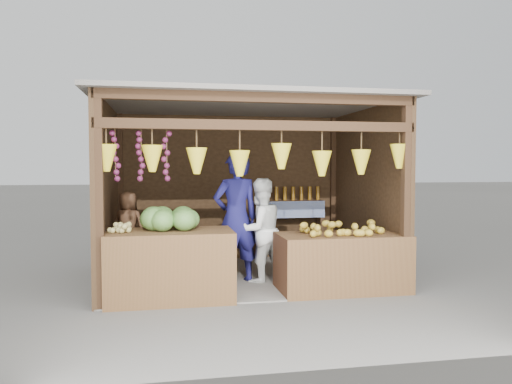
# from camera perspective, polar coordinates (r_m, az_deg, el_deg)

# --- Properties ---
(ground) EXTENTS (80.00, 80.00, 0.00)m
(ground) POSITION_cam_1_polar(r_m,az_deg,el_deg) (7.77, -1.46, -9.65)
(ground) COLOR #514F49
(ground) RESTS_ON ground
(stall_structure) EXTENTS (4.30, 3.30, 2.66)m
(stall_structure) POSITION_cam_1_polar(r_m,az_deg,el_deg) (7.54, -1.68, 2.73)
(stall_structure) COLOR slate
(stall_structure) RESTS_ON ground
(back_shelf) EXTENTS (1.25, 0.32, 1.32)m
(back_shelf) POSITION_cam_1_polar(r_m,az_deg,el_deg) (9.09, 3.81, -2.23)
(back_shelf) COLOR #382314
(back_shelf) RESTS_ON ground
(counter_left) EXTENTS (1.58, 0.85, 0.88)m
(counter_left) POSITION_cam_1_polar(r_m,az_deg,el_deg) (6.48, -9.76, -8.25)
(counter_left) COLOR #4E351A
(counter_left) RESTS_ON ground
(counter_right) EXTENTS (1.74, 0.85, 0.78)m
(counter_right) POSITION_cam_1_polar(r_m,az_deg,el_deg) (6.96, 9.76, -7.92)
(counter_right) COLOR #492918
(counter_right) RESTS_ON ground
(stool) EXTENTS (0.34, 0.34, 0.32)m
(stool) POSITION_cam_1_polar(r_m,az_deg,el_deg) (7.69, -14.33, -8.67)
(stool) COLOR black
(stool) RESTS_ON ground
(man_standing) EXTENTS (0.78, 0.61, 1.90)m
(man_standing) POSITION_cam_1_polar(r_m,az_deg,el_deg) (7.21, -2.29, -3.00)
(man_standing) COLOR #16144E
(man_standing) RESTS_ON ground
(woman_standing) EXTENTS (0.90, 0.81, 1.52)m
(woman_standing) POSITION_cam_1_polar(r_m,az_deg,el_deg) (7.32, 0.47, -4.38)
(woman_standing) COLOR white
(woman_standing) RESTS_ON ground
(vendor_seated) EXTENTS (0.58, 0.48, 1.01)m
(vendor_seated) POSITION_cam_1_polar(r_m,az_deg,el_deg) (7.59, -14.39, -3.77)
(vendor_seated) COLOR brown
(vendor_seated) RESTS_ON stool
(melon_pile) EXTENTS (1.00, 0.50, 0.32)m
(melon_pile) POSITION_cam_1_polar(r_m,az_deg,el_deg) (6.48, -9.95, -2.88)
(melon_pile) COLOR #1B5115
(melon_pile) RESTS_ON counter_left
(tanfruit_pile) EXTENTS (0.34, 0.40, 0.13)m
(tanfruit_pile) POSITION_cam_1_polar(r_m,az_deg,el_deg) (6.38, -15.29, -3.89)
(tanfruit_pile) COLOR #A09049
(tanfruit_pile) RESTS_ON counter_left
(mango_pile) EXTENTS (1.40, 0.64, 0.22)m
(mango_pile) POSITION_cam_1_polar(r_m,az_deg,el_deg) (6.89, 10.19, -3.85)
(mango_pile) COLOR orange
(mango_pile) RESTS_ON counter_right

